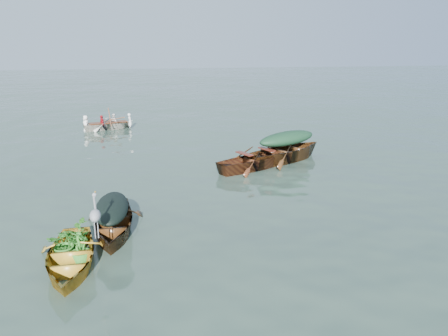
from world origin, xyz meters
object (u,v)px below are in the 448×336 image
Objects in this scene: yellow_dinghy at (71,268)px; rowed_boat at (109,129)px; open_wooden_boat at (255,168)px; heron at (96,223)px; dark_covered_boat at (114,233)px; green_tarp_boat at (286,161)px.

rowed_boat is at bearing 88.78° from yellow_dinghy.
yellow_dinghy is 0.92× the size of rowed_boat.
open_wooden_boat is 7.97m from heron.
heron is (0.55, 0.07, 0.90)m from yellow_dinghy.
open_wooden_boat is 4.77× the size of heron.
dark_covered_boat is at bearing 108.36° from open_wooden_boat.
green_tarp_boat is at bearing 43.86° from yellow_dinghy.
open_wooden_boat is at bearing 47.10° from yellow_dinghy.
open_wooden_boat is (5.48, 6.27, 0.00)m from yellow_dinghy.
dark_covered_boat is at bearing 80.26° from heron.
yellow_dinghy is at bearing -174.81° from heron.
yellow_dinghy is 8.32m from open_wooden_boat.
yellow_dinghy is 0.74× the size of open_wooden_boat.
heron reaches higher than open_wooden_boat.
rowed_boat is 3.82× the size of heron.
green_tarp_boat reaches higher than yellow_dinghy.
rowed_boat is at bearing 6.80° from open_wooden_boat.
heron reaches higher than dark_covered_boat.
open_wooden_boat is 10.22m from rowed_boat.
heron reaches higher than rowed_boat.
green_tarp_boat reaches higher than open_wooden_boat.
yellow_dinghy is 3.52× the size of heron.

